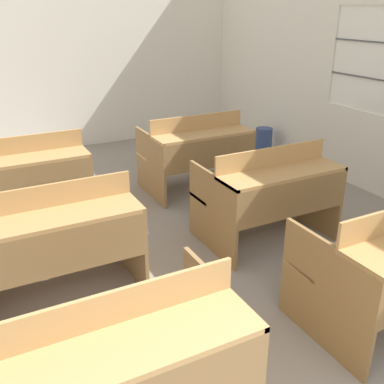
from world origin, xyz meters
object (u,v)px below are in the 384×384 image
bench_second_right (268,192)px  bench_second_left (56,237)px  bench_front_left (123,363)px  wastepaper_bin (264,141)px  bench_third_right (196,151)px  bench_third_left (27,177)px

bench_second_right → bench_second_left: bearing=179.7°
bench_front_left → wastepaper_bin: bench_front_left is taller
bench_front_left → bench_second_left: 1.39m
bench_front_left → wastepaper_bin: size_ratio=2.96×
bench_second_left → wastepaper_bin: size_ratio=2.96×
bench_third_right → wastepaper_bin: bench_third_right is taller
bench_third_right → bench_front_left: bearing=-124.0°
bench_second_right → wastepaper_bin: 2.60m
bench_front_left → wastepaper_bin: (3.35, 3.48, -0.28)m
bench_front_left → bench_third_right: (1.85, 2.75, 0.00)m
bench_third_left → bench_third_right: 1.86m
bench_second_right → bench_third_right: 1.37m
bench_third_right → bench_second_right: bearing=-90.0°
bench_third_left → wastepaper_bin: bearing=12.3°
bench_third_left → bench_third_right: bearing=-0.1°
bench_front_left → wastepaper_bin: bearing=46.1°
bench_front_left → bench_second_left: same height
bench_third_right → wastepaper_bin: size_ratio=2.96×
bench_second_left → bench_third_right: same height
bench_second_right → wastepaper_bin: bench_second_right is taller
bench_third_left → bench_third_right: same height
bench_second_left → bench_third_right: (1.87, 1.36, 0.00)m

